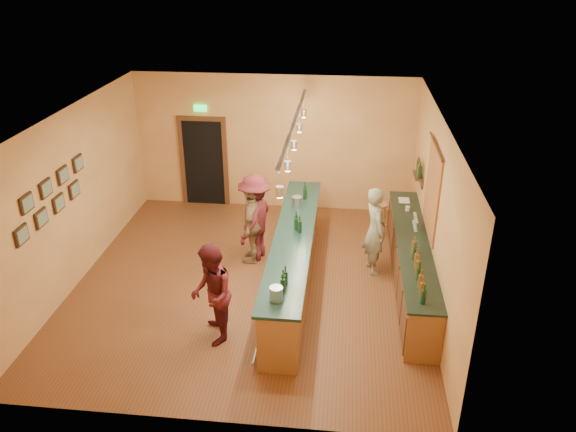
# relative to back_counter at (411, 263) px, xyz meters

# --- Properties ---
(floor) EXTENTS (7.00, 7.00, 0.00)m
(floor) POSITION_rel_back_counter_xyz_m (-2.97, -0.18, -0.49)
(floor) COLOR brown
(floor) RESTS_ON ground
(ceiling) EXTENTS (6.50, 7.00, 0.02)m
(ceiling) POSITION_rel_back_counter_xyz_m (-2.97, -0.18, 2.71)
(ceiling) COLOR silver
(ceiling) RESTS_ON wall_back
(wall_back) EXTENTS (6.50, 0.02, 3.20)m
(wall_back) POSITION_rel_back_counter_xyz_m (-2.97, 3.32, 1.11)
(wall_back) COLOR #B97B45
(wall_back) RESTS_ON floor
(wall_front) EXTENTS (6.50, 0.02, 3.20)m
(wall_front) POSITION_rel_back_counter_xyz_m (-2.97, -3.68, 1.11)
(wall_front) COLOR #B97B45
(wall_front) RESTS_ON floor
(wall_left) EXTENTS (0.02, 7.00, 3.20)m
(wall_left) POSITION_rel_back_counter_xyz_m (-6.22, -0.18, 1.11)
(wall_left) COLOR #B97B45
(wall_left) RESTS_ON floor
(wall_right) EXTENTS (0.02, 7.00, 3.20)m
(wall_right) POSITION_rel_back_counter_xyz_m (0.28, -0.18, 1.11)
(wall_right) COLOR #B97B45
(wall_right) RESTS_ON floor
(doorway) EXTENTS (1.15, 0.09, 2.48)m
(doorway) POSITION_rel_back_counter_xyz_m (-4.67, 3.30, 0.64)
(doorway) COLOR black
(doorway) RESTS_ON wall_back
(tapestry) EXTENTS (0.03, 1.40, 1.60)m
(tapestry) POSITION_rel_back_counter_xyz_m (0.26, 0.22, 1.36)
(tapestry) COLOR maroon
(tapestry) RESTS_ON wall_right
(bottle_shelf) EXTENTS (0.17, 0.55, 0.54)m
(bottle_shelf) POSITION_rel_back_counter_xyz_m (0.20, 1.72, 1.18)
(bottle_shelf) COLOR #452114
(bottle_shelf) RESTS_ON wall_right
(picture_grid) EXTENTS (0.06, 2.20, 0.70)m
(picture_grid) POSITION_rel_back_counter_xyz_m (-6.18, -0.93, 1.46)
(picture_grid) COLOR #382111
(picture_grid) RESTS_ON wall_left
(back_counter) EXTENTS (0.60, 4.55, 1.27)m
(back_counter) POSITION_rel_back_counter_xyz_m (0.00, 0.00, 0.00)
(back_counter) COLOR brown
(back_counter) RESTS_ON floor
(tasting_bar) EXTENTS (0.73, 5.10, 1.38)m
(tasting_bar) POSITION_rel_back_counter_xyz_m (-2.16, -0.18, 0.12)
(tasting_bar) COLOR brown
(tasting_bar) RESTS_ON floor
(pendant_track) EXTENTS (0.11, 4.60, 0.50)m
(pendant_track) POSITION_rel_back_counter_xyz_m (-2.16, -0.18, 2.50)
(pendant_track) COLOR silver
(pendant_track) RESTS_ON ceiling
(bartender) EXTENTS (0.59, 0.73, 1.75)m
(bartender) POSITION_rel_back_counter_xyz_m (-0.67, 0.50, 0.39)
(bartender) COLOR gray
(bartender) RESTS_ON floor
(customer_a) EXTENTS (0.84, 0.96, 1.68)m
(customer_a) POSITION_rel_back_counter_xyz_m (-3.28, -1.93, 0.35)
(customer_a) COLOR #59191E
(customer_a) RESTS_ON floor
(customer_b) EXTENTS (0.46, 0.97, 1.61)m
(customer_b) POSITION_rel_back_counter_xyz_m (-3.06, 0.65, 0.32)
(customer_b) COLOR #997A51
(customer_b) RESTS_ON floor
(customer_c) EXTENTS (0.91, 1.28, 1.80)m
(customer_c) POSITION_rel_back_counter_xyz_m (-3.02, 0.75, 0.41)
(customer_c) COLOR #59191E
(customer_c) RESTS_ON floor
(bar_stool) EXTENTS (0.36, 0.36, 0.74)m
(bar_stool) POSITION_rel_back_counter_xyz_m (-0.52, 2.02, 0.11)
(bar_stool) COLOR #905D41
(bar_stool) RESTS_ON floor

